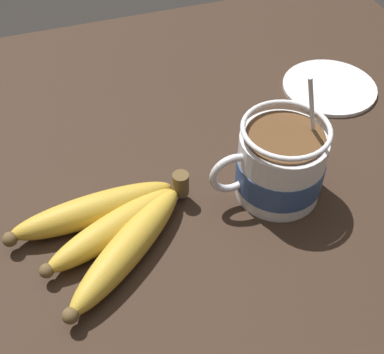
% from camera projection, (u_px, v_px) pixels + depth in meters
% --- Properties ---
extents(table, '(0.91, 0.91, 0.03)m').
position_uv_depth(table, '(216.00, 197.00, 0.68)').
color(table, '#332319').
rests_on(table, ground).
extents(coffee_mug, '(0.15, 0.11, 0.17)m').
position_uv_depth(coffee_mug, '(280.00, 165.00, 0.64)').
color(coffee_mug, silver).
rests_on(coffee_mug, table).
extents(banana_bunch, '(0.22, 0.17, 0.04)m').
position_uv_depth(banana_bunch, '(112.00, 229.00, 0.60)').
color(banana_bunch, brown).
rests_on(banana_bunch, table).
extents(small_plate, '(0.14, 0.14, 0.01)m').
position_uv_depth(small_plate, '(329.00, 87.00, 0.82)').
color(small_plate, white).
rests_on(small_plate, table).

